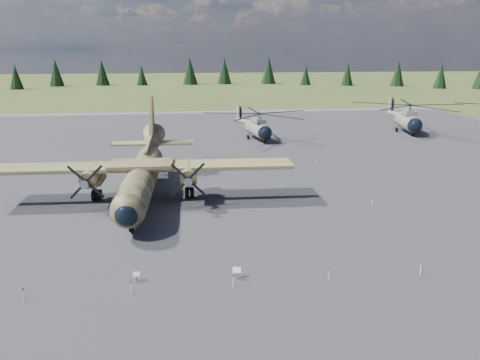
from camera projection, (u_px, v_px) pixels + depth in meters
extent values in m
plane|color=#475325|center=(192.00, 214.00, 40.83)|extent=(500.00, 500.00, 0.00)
cube|color=slate|center=(189.00, 183.00, 50.37)|extent=(120.00, 120.00, 0.04)
cylinder|color=#2D361D|center=(141.00, 179.00, 43.28)|extent=(3.53, 17.63, 2.73)
sphere|color=#2D361D|center=(128.00, 211.00, 34.88)|extent=(2.79, 2.79, 2.67)
sphere|color=black|center=(127.00, 214.00, 34.38)|extent=(2.05, 2.05, 1.96)
cube|color=black|center=(130.00, 195.00, 36.18)|extent=(2.02, 1.65, 0.54)
cone|color=#2D361D|center=(152.00, 144.00, 54.02)|extent=(2.98, 6.81, 4.10)
cube|color=#A5A8AB|center=(143.00, 188.00, 44.52)|extent=(2.12, 5.92, 0.49)
cube|color=#2D381D|center=(141.00, 166.00, 43.45)|extent=(28.35, 4.61, 0.34)
cube|color=#2D361D|center=(141.00, 164.00, 43.39)|extent=(6.00, 3.77, 0.34)
cylinder|color=#2D361D|center=(93.00, 174.00, 42.94)|extent=(1.69, 5.12, 1.46)
cube|color=#2D361D|center=(95.00, 178.00, 43.86)|extent=(1.61, 3.37, 0.78)
cone|color=gray|center=(85.00, 183.00, 39.91)|extent=(0.78, 0.91, 0.74)
cylinder|color=black|center=(97.00, 195.00, 44.31)|extent=(0.91, 1.11, 1.07)
cylinder|color=#2D361D|center=(189.00, 172.00, 43.69)|extent=(1.69, 5.12, 1.46)
cube|color=#2D361D|center=(189.00, 176.00, 44.60)|extent=(1.61, 3.37, 0.78)
cone|color=gray|center=(188.00, 181.00, 40.65)|extent=(0.78, 0.91, 0.74)
cylinder|color=black|center=(190.00, 193.00, 45.05)|extent=(0.91, 1.11, 1.07)
cube|color=#2D361D|center=(149.00, 146.00, 50.32)|extent=(0.61, 7.36, 1.63)
cube|color=#2D381D|center=(153.00, 143.00, 54.48)|extent=(9.43, 2.57, 0.21)
cylinder|color=gray|center=(131.00, 218.00, 36.27)|extent=(0.14, 0.14, 0.88)
cylinder|color=black|center=(132.00, 226.00, 36.46)|extent=(0.38, 0.92, 0.91)
cylinder|color=gray|center=(258.00, 130.00, 73.39)|extent=(3.39, 6.83, 2.27)
sphere|color=black|center=(265.00, 133.00, 70.42)|extent=(2.42, 2.42, 2.09)
sphere|color=gray|center=(251.00, 126.00, 76.38)|extent=(2.42, 2.42, 2.09)
cube|color=gray|center=(259.00, 121.00, 72.67)|extent=(2.03, 3.13, 0.68)
cylinder|color=gray|center=(259.00, 116.00, 72.49)|extent=(0.38, 0.38, 0.91)
cylinder|color=gray|center=(244.00, 122.00, 79.41)|extent=(2.13, 7.76, 1.30)
cube|color=gray|center=(238.00, 112.00, 82.22)|extent=(0.42, 1.29, 2.18)
cylinder|color=black|center=(240.00, 112.00, 82.32)|extent=(0.47, 2.33, 2.36)
cylinder|color=black|center=(264.00, 141.00, 71.26)|extent=(0.36, 0.65, 0.62)
cylinder|color=black|center=(248.00, 137.00, 74.38)|extent=(0.40, 0.76, 0.73)
cylinder|color=gray|center=(248.00, 134.00, 74.25)|extent=(0.15, 0.15, 1.32)
cylinder|color=black|center=(262.00, 136.00, 75.11)|extent=(0.40, 0.76, 0.73)
cylinder|color=gray|center=(262.00, 133.00, 74.98)|extent=(0.15, 0.15, 1.32)
cylinder|color=gray|center=(408.00, 122.00, 79.36)|extent=(3.84, 7.81, 2.60)
sphere|color=black|center=(415.00, 126.00, 75.78)|extent=(2.76, 2.76, 2.39)
sphere|color=gray|center=(401.00, 119.00, 82.96)|extent=(2.76, 2.76, 2.39)
cube|color=gray|center=(410.00, 113.00, 78.51)|extent=(2.31, 3.58, 0.78)
cylinder|color=gray|center=(410.00, 108.00, 78.30)|extent=(0.43, 0.43, 1.04)
cylinder|color=gray|center=(395.00, 114.00, 86.61)|extent=(2.38, 8.89, 1.49)
cube|color=gray|center=(390.00, 104.00, 90.01)|extent=(0.47, 1.47, 2.49)
cylinder|color=black|center=(392.00, 104.00, 89.99)|extent=(0.52, 2.67, 2.70)
cylinder|color=black|center=(413.00, 134.00, 76.77)|extent=(0.41, 0.75, 0.71)
cylinder|color=black|center=(397.00, 130.00, 81.02)|extent=(0.45, 0.87, 0.83)
cylinder|color=gray|center=(397.00, 126.00, 80.87)|extent=(0.17, 0.17, 1.51)
cylinder|color=black|center=(413.00, 130.00, 80.92)|extent=(0.45, 0.87, 0.83)
cylinder|color=gray|center=(413.00, 127.00, 80.77)|extent=(0.17, 0.17, 1.51)
cube|color=gray|center=(137.00, 278.00, 28.88)|extent=(0.08, 0.08, 0.53)
cube|color=white|center=(136.00, 274.00, 28.76)|extent=(0.43, 0.19, 0.30)
cube|color=gray|center=(237.00, 274.00, 29.23)|extent=(0.11, 0.11, 0.64)
cube|color=white|center=(237.00, 270.00, 29.10)|extent=(0.55, 0.34, 0.36)
cylinder|color=white|center=(24.00, 295.00, 26.55)|extent=(0.07, 0.07, 0.80)
cylinder|color=#B51B13|center=(23.00, 289.00, 26.44)|extent=(0.12, 0.12, 0.10)
cylinder|color=white|center=(131.00, 288.00, 27.33)|extent=(0.07, 0.07, 0.80)
cylinder|color=#B51B13|center=(131.00, 282.00, 27.22)|extent=(0.12, 0.12, 0.10)
cylinder|color=white|center=(233.00, 281.00, 28.10)|extent=(0.07, 0.07, 0.80)
cylinder|color=#B51B13|center=(233.00, 275.00, 28.00)|extent=(0.12, 0.12, 0.10)
cylinder|color=white|center=(329.00, 275.00, 28.88)|extent=(0.07, 0.07, 0.80)
cylinder|color=#B51B13|center=(330.00, 269.00, 28.77)|extent=(0.12, 0.12, 0.10)
cylinder|color=white|center=(421.00, 269.00, 29.65)|extent=(0.07, 0.07, 0.80)
cylinder|color=#B51B13|center=(421.00, 264.00, 29.55)|extent=(0.12, 0.12, 0.10)
cylinder|color=white|center=(48.00, 170.00, 53.92)|extent=(0.07, 0.07, 0.80)
cylinder|color=#B51B13|center=(47.00, 167.00, 53.81)|extent=(0.12, 0.12, 0.10)
cylinder|color=white|center=(119.00, 168.00, 54.96)|extent=(0.07, 0.07, 0.80)
cylinder|color=#B51B13|center=(118.00, 165.00, 54.85)|extent=(0.12, 0.12, 0.10)
cylinder|color=white|center=(187.00, 166.00, 55.99)|extent=(0.07, 0.07, 0.80)
cylinder|color=#B51B13|center=(187.00, 162.00, 55.88)|extent=(0.12, 0.12, 0.10)
cylinder|color=white|center=(253.00, 164.00, 57.02)|extent=(0.07, 0.07, 0.80)
cylinder|color=#B51B13|center=(253.00, 160.00, 56.92)|extent=(0.12, 0.12, 0.10)
cylinder|color=white|center=(316.00, 162.00, 58.06)|extent=(0.07, 0.07, 0.80)
cylinder|color=#B51B13|center=(317.00, 158.00, 57.95)|extent=(0.12, 0.12, 0.10)
cylinder|color=white|center=(372.00, 201.00, 42.86)|extent=(0.07, 0.07, 0.80)
cylinder|color=#B51B13|center=(373.00, 197.00, 42.75)|extent=(0.12, 0.12, 0.10)
cone|color=black|center=(441.00, 76.00, 170.07)|extent=(4.89, 4.89, 8.73)
cone|color=black|center=(398.00, 73.00, 180.32)|extent=(5.44, 5.44, 9.72)
cone|color=black|center=(347.00, 74.00, 183.23)|extent=(4.95, 4.95, 8.84)
cone|color=black|center=(306.00, 75.00, 186.40)|extent=(4.35, 4.35, 7.77)
cone|color=black|center=(269.00, 70.00, 192.79)|extent=(6.07, 6.07, 10.84)
cone|color=black|center=(224.00, 71.00, 191.67)|extent=(5.85, 5.85, 10.45)
cone|color=black|center=(190.00, 71.00, 188.77)|extent=(5.99, 5.99, 10.70)
cone|color=black|center=(142.00, 75.00, 185.22)|extent=(4.33, 4.33, 7.74)
cone|color=black|center=(102.00, 72.00, 184.40)|extent=(5.54, 5.54, 9.89)
cone|color=black|center=(56.00, 73.00, 179.96)|extent=(5.71, 5.71, 10.19)
cone|color=black|center=(16.00, 77.00, 166.53)|extent=(4.81, 4.81, 8.59)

